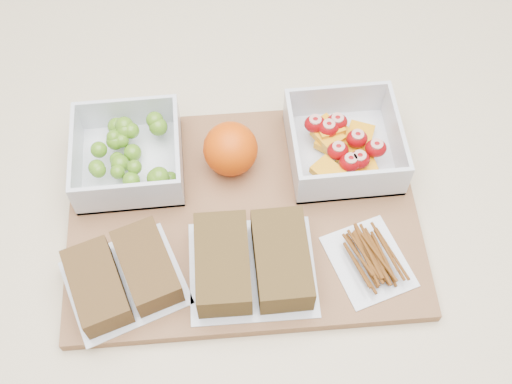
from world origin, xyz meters
TOP-DOWN VIEW (x-y plane):
  - ground at (0.00, 0.00)m, footprint 4.00×4.00m
  - counter at (0.00, 0.00)m, footprint 1.20×0.90m
  - cutting_board at (-0.03, -0.02)m, footprint 0.43×0.31m
  - grape_container at (-0.16, 0.06)m, footprint 0.13×0.13m
  - fruit_container at (0.10, 0.05)m, footprint 0.13×0.13m
  - orange at (-0.04, 0.05)m, footprint 0.07×0.07m
  - sandwich_bag_left at (-0.17, -0.10)m, footprint 0.15×0.15m
  - sandwich_bag_center at (-0.03, -0.10)m, footprint 0.15×0.13m
  - pretzel_bag at (0.11, -0.10)m, footprint 0.11×0.12m

SIDE VIEW (x-z plane):
  - ground at x=0.00m, z-range 0.00..0.00m
  - counter at x=0.00m, z-range 0.00..0.90m
  - cutting_board at x=-0.03m, z-range 0.90..0.92m
  - pretzel_bag at x=0.11m, z-range 0.92..0.94m
  - sandwich_bag_left at x=-0.17m, z-range 0.92..0.95m
  - sandwich_bag_center at x=-0.03m, z-range 0.92..0.96m
  - fruit_container at x=0.10m, z-range 0.91..0.97m
  - grape_container at x=-0.16m, z-range 0.91..0.97m
  - orange at x=-0.04m, z-range 0.92..0.98m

